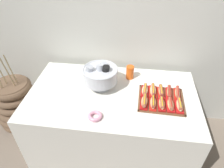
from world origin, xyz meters
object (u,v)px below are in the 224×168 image
object	(u,v)px
punch_bowl	(100,74)
hot_dog_2	(162,104)
floor_vase	(18,104)
hot_dog_3	(170,105)
hot_dog_8	(169,92)
hot_dog_5	(145,90)
hot_dog_0	(144,102)
cup_stack	(130,72)
hot_dog_1	(153,103)
hot_dog_4	(179,105)
hot_dog_9	(178,93)
hot_dog_7	(161,91)
hot_dog_6	(153,91)
serving_tray	(161,100)
buffet_table	(112,119)
donut	(95,116)

from	to	relation	value
punch_bowl	hot_dog_2	bearing A→B (deg)	-19.98
floor_vase	hot_dog_3	bearing A→B (deg)	-10.18
floor_vase	hot_dog_8	distance (m)	1.79
floor_vase	hot_dog_5	xyz separation A→B (m)	(1.49, -0.14, 0.49)
hot_dog_0	cup_stack	world-z (taller)	cup_stack
hot_dog_1	hot_dog_4	xyz separation A→B (m)	(0.22, -0.01, 0.00)
hot_dog_5	hot_dog_9	distance (m)	0.30
hot_dog_0	hot_dog_5	size ratio (longest dim) A/B	1.02
hot_dog_1	hot_dog_2	size ratio (longest dim) A/B	1.08
hot_dog_2	hot_dog_3	bearing A→B (deg)	-1.50
hot_dog_4	hot_dog_9	size ratio (longest dim) A/B	0.91
punch_bowl	hot_dog_1	bearing A→B (deg)	-22.50
hot_dog_7	cup_stack	size ratio (longest dim) A/B	1.20
hot_dog_6	hot_dog_7	world-z (taller)	same
hot_dog_7	hot_dog_3	bearing A→B (deg)	-67.05
serving_tray	hot_dog_6	xyz separation A→B (m)	(-0.07, 0.08, 0.03)
hot_dog_8	hot_dog_7	bearing A→B (deg)	178.50
hot_dog_0	hot_dog_9	distance (m)	0.34
hot_dog_5	hot_dog_6	distance (m)	0.08
floor_vase	serving_tray	xyz separation A→B (m)	(1.64, -0.22, 0.47)
hot_dog_7	punch_bowl	size ratio (longest dim) A/B	0.50
buffet_table	floor_vase	bearing A→B (deg)	170.87
serving_tray	hot_dog_0	distance (m)	0.17
buffet_table	hot_dog_7	world-z (taller)	hot_dog_7
hot_dog_8	hot_dog_9	xyz separation A→B (m)	(0.07, -0.00, 0.00)
floor_vase	hot_dog_2	distance (m)	1.74
hot_dog_9	punch_bowl	bearing A→B (deg)	176.23
hot_dog_3	punch_bowl	distance (m)	0.69
hot_dog_6	hot_dog_7	size ratio (longest dim) A/B	1.10
hot_dog_2	hot_dog_4	world-z (taller)	hot_dog_4
floor_vase	hot_dog_2	size ratio (longest dim) A/B	7.11
hot_dog_3	donut	world-z (taller)	hot_dog_3
hot_dog_6	hot_dog_8	size ratio (longest dim) A/B	1.04
hot_dog_0	punch_bowl	xyz separation A→B (m)	(-0.43, 0.21, 0.11)
hot_dog_8	hot_dog_6	bearing A→B (deg)	178.50
hot_dog_5	punch_bowl	world-z (taller)	punch_bowl
hot_dog_9	hot_dog_2	bearing A→B (deg)	-133.77
serving_tray	cup_stack	distance (m)	0.44
serving_tray	hot_dog_1	size ratio (longest dim) A/B	2.40
hot_dog_0	hot_dog_1	distance (m)	0.08
floor_vase	hot_dog_1	bearing A→B (deg)	-10.99
hot_dog_6	hot_dog_0	bearing A→B (deg)	-115.94
hot_dog_0	hot_dog_5	distance (m)	0.17
floor_vase	hot_dog_2	xyz separation A→B (m)	(1.64, -0.31, 0.49)
hot_dog_5	hot_dog_1	bearing A→B (deg)	-67.05
hot_dog_3	hot_dog_7	size ratio (longest dim) A/B	0.95
hot_dog_4	buffet_table	bearing A→B (deg)	168.81
hot_dog_2	hot_dog_0	bearing A→B (deg)	178.50
hot_dog_9	donut	world-z (taller)	hot_dog_9
hot_dog_7	hot_dog_8	size ratio (longest dim) A/B	0.95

